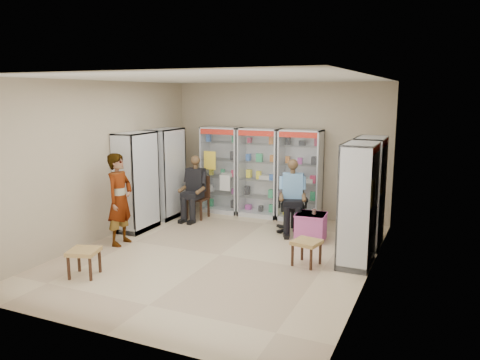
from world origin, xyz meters
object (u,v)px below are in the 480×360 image
at_px(woven_stool_a, 306,253).
at_px(wooden_chair, 198,197).
at_px(cabinet_right_far, 369,192).
at_px(cabinet_left_far, 166,173).
at_px(cabinet_back_right, 300,176).
at_px(cabinet_right_near, 358,205).
at_px(cabinet_back_mid, 260,173).
at_px(woven_stool_b, 84,263).
at_px(cabinet_back_left, 222,170).
at_px(office_chair, 293,205).
at_px(cabinet_left_near, 136,182).
at_px(standing_man, 120,199).
at_px(seated_shopkeeper, 292,198).
at_px(pink_trunk, 311,227).

bearing_deg(woven_stool_a, wooden_chair, 148.59).
bearing_deg(cabinet_right_far, cabinet_left_far, 87.43).
distance_m(cabinet_back_right, cabinet_right_near, 2.76).
relative_size(cabinet_back_mid, woven_stool_b, 4.69).
xyz_separation_m(cabinet_back_left, cabinet_back_mid, (0.95, 0.00, 0.00)).
xyz_separation_m(office_chair, woven_stool_a, (0.79, -1.74, -0.34)).
distance_m(cabinet_left_near, office_chair, 3.20).
bearing_deg(standing_man, cabinet_right_far, -69.46).
relative_size(cabinet_back_mid, cabinet_right_far, 1.00).
distance_m(cabinet_back_left, cabinet_left_near, 2.23).
bearing_deg(cabinet_right_far, woven_stool_a, 153.59).
height_order(cabinet_left_far, cabinet_left_near, same).
distance_m(cabinet_right_near, woven_stool_a, 1.13).
distance_m(cabinet_left_far, seated_shopkeeper, 2.96).
distance_m(cabinet_left_far, office_chair, 2.98).
distance_m(cabinet_back_left, wooden_chair, 0.94).
relative_size(cabinet_back_mid, cabinet_left_far, 1.00).
relative_size(pink_trunk, woven_stool_a, 1.28).
height_order(cabinet_back_left, cabinet_left_near, same).
xyz_separation_m(cabinet_left_near, office_chair, (2.94, 1.18, -0.45)).
distance_m(cabinet_back_mid, seated_shopkeeper, 1.42).
bearing_deg(woven_stool_a, cabinet_left_far, 155.97).
height_order(seated_shopkeeper, woven_stool_b, seated_shopkeeper).
bearing_deg(pink_trunk, cabinet_back_left, 153.20).
bearing_deg(cabinet_left_far, woven_stool_b, 12.08).
bearing_deg(cabinet_right_near, standing_man, 99.51).
relative_size(cabinet_right_near, cabinet_left_far, 1.00).
distance_m(cabinet_back_mid, cabinet_left_near, 2.77).
xyz_separation_m(pink_trunk, standing_man, (-3.16, -1.66, 0.59)).
xyz_separation_m(cabinet_back_mid, woven_stool_a, (1.85, -2.59, -0.79)).
height_order(cabinet_back_left, seated_shopkeeper, cabinet_back_left).
relative_size(cabinet_back_left, wooden_chair, 2.13).
xyz_separation_m(cabinet_right_near, pink_trunk, (-1.02, 0.96, -0.74)).
height_order(wooden_chair, woven_stool_a, wooden_chair).
bearing_deg(cabinet_back_right, cabinet_left_near, -144.35).
relative_size(cabinet_right_far, seated_shopkeeper, 1.44).
height_order(wooden_chair, pink_trunk, wooden_chair).
distance_m(cabinet_back_mid, cabinet_left_far, 2.10).
distance_m(woven_stool_a, standing_man, 3.53).
xyz_separation_m(cabinet_left_far, woven_stool_a, (3.73, -1.66, -0.79)).
height_order(cabinet_right_near, cabinet_left_far, same).
distance_m(cabinet_right_near, cabinet_left_far, 4.65).
relative_size(cabinet_back_left, cabinet_left_near, 1.00).
height_order(cabinet_left_far, standing_man, cabinet_left_far).
distance_m(cabinet_right_far, wooden_chair, 3.84).
distance_m(cabinet_back_mid, cabinet_back_right, 0.95).
xyz_separation_m(seated_shopkeeper, woven_stool_a, (0.79, -1.69, -0.49)).
xyz_separation_m(cabinet_back_left, seated_shopkeeper, (2.01, -0.90, -0.30)).
relative_size(cabinet_right_far, cabinet_left_near, 1.00).
height_order(cabinet_back_right, pink_trunk, cabinet_back_right).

